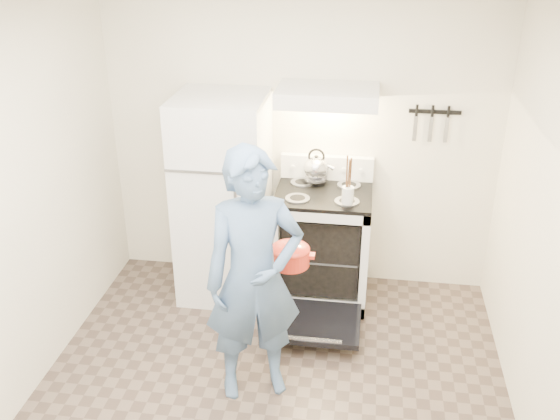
% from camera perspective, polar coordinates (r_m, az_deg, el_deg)
% --- Properties ---
extents(floor, '(3.60, 3.60, 0.00)m').
position_cam_1_polar(floor, '(4.26, -1.37, -18.23)').
color(floor, brown).
rests_on(floor, ground).
extents(back_wall, '(3.20, 0.02, 2.50)m').
position_cam_1_polar(back_wall, '(5.14, 1.86, 6.30)').
color(back_wall, '#EDE4C7').
rests_on(back_wall, ground).
extents(refrigerator, '(0.70, 0.70, 1.70)m').
position_cam_1_polar(refrigerator, '(5.07, -5.19, 1.02)').
color(refrigerator, silver).
rests_on(refrigerator, floor).
extents(stove_body, '(0.76, 0.65, 0.92)m').
position_cam_1_polar(stove_body, '(5.15, 3.86, -3.35)').
color(stove_body, silver).
rests_on(stove_body, floor).
extents(cooktop, '(0.76, 0.65, 0.03)m').
position_cam_1_polar(cooktop, '(4.94, 4.02, 1.47)').
color(cooktop, black).
rests_on(cooktop, stove_body).
extents(backsplash, '(0.76, 0.07, 0.20)m').
position_cam_1_polar(backsplash, '(5.16, 4.32, 3.92)').
color(backsplash, silver).
rests_on(backsplash, cooktop).
extents(oven_door, '(0.70, 0.54, 0.04)m').
position_cam_1_polar(oven_door, '(4.83, 3.13, -10.23)').
color(oven_door, black).
rests_on(oven_door, floor).
extents(oven_rack, '(0.60, 0.52, 0.01)m').
position_cam_1_polar(oven_rack, '(5.16, 3.85, -3.55)').
color(oven_rack, slate).
rests_on(oven_rack, stove_body).
extents(range_hood, '(0.76, 0.50, 0.12)m').
position_cam_1_polar(range_hood, '(4.75, 4.39, 10.40)').
color(range_hood, silver).
rests_on(range_hood, back_wall).
extents(knife_strip, '(0.40, 0.02, 0.03)m').
position_cam_1_polar(knife_strip, '(5.03, 13.99, 8.71)').
color(knife_strip, black).
rests_on(knife_strip, back_wall).
extents(pizza_stone, '(0.30, 0.30, 0.02)m').
position_cam_1_polar(pizza_stone, '(5.13, 2.71, -3.56)').
color(pizza_stone, '#82634C').
rests_on(pizza_stone, oven_rack).
extents(tea_kettle, '(0.25, 0.20, 0.30)m').
position_cam_1_polar(tea_kettle, '(5.03, 3.32, 4.00)').
color(tea_kettle, '#B4B4B9').
rests_on(tea_kettle, cooktop).
extents(utensil_jar, '(0.10, 0.10, 0.13)m').
position_cam_1_polar(utensil_jar, '(4.67, 6.21, 1.36)').
color(utensil_jar, silver).
rests_on(utensil_jar, cooktop).
extents(person, '(0.74, 0.62, 1.73)m').
position_cam_1_polar(person, '(3.95, -2.39, -6.25)').
color(person, '#395475').
rests_on(person, floor).
extents(dutch_oven, '(0.33, 0.26, 0.22)m').
position_cam_1_polar(dutch_oven, '(4.15, 0.94, -4.30)').
color(dutch_oven, red).
rests_on(dutch_oven, person).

